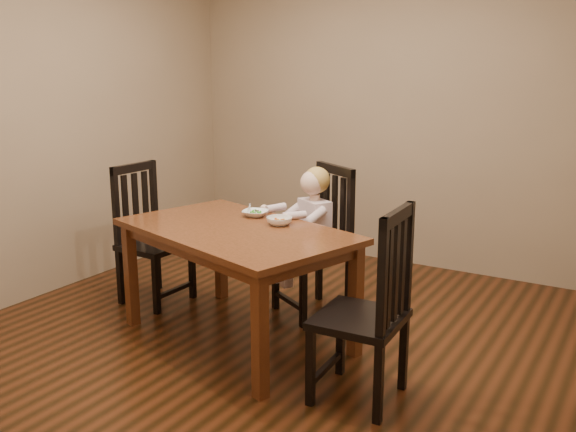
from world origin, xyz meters
The scene contains 9 objects.
room centered at (0.00, 0.00, 1.35)m, with size 4.01×4.01×2.71m.
dining_table centered at (-0.19, -0.16, 0.67)m, with size 1.72×1.31×0.76m.
chair_child centered at (0.04, 0.55, 0.52)m, with size 0.63×0.62×1.08m.
chair_left centered at (-1.17, 0.10, 0.50)m, with size 0.45×0.47×1.05m.
chair_right centered at (0.88, -0.44, 0.52)m, with size 0.47×0.49×1.08m.
toddler centered at (0.01, 0.50, 0.66)m, with size 0.33×0.41×0.56m, color white, non-canonical shape.
bowl_peas centered at (-0.25, 0.17, 0.78)m, with size 0.17×0.17×0.04m, color white.
bowl_veg centered at (0.01, 0.05, 0.79)m, with size 0.17×0.17×0.05m, color white.
fork centered at (-0.30, 0.16, 0.81)m, with size 0.07×0.12×0.05m.
Camera 1 is at (2.14, -3.39, 1.81)m, focal length 40.00 mm.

